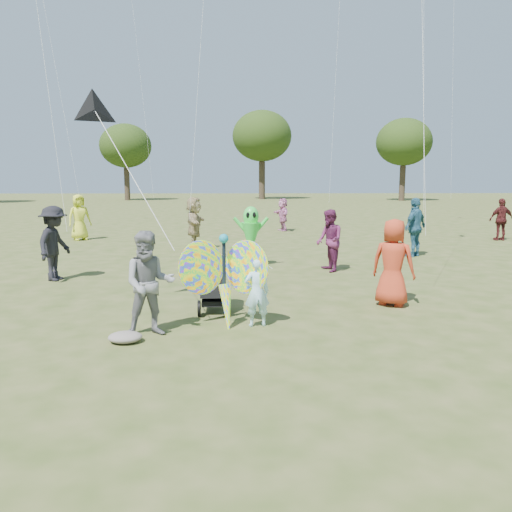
% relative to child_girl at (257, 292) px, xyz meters
% --- Properties ---
extents(ground, '(160.00, 160.00, 0.00)m').
position_rel_child_girl_xyz_m(ground, '(0.21, -0.72, -0.60)').
color(ground, '#51592B').
rests_on(ground, ground).
extents(child_girl, '(0.48, 0.36, 1.20)m').
position_rel_child_girl_xyz_m(child_girl, '(0.00, 0.00, 0.00)').
color(child_girl, '#B3ECFE').
rests_on(child_girl, ground).
extents(adult_man, '(0.94, 0.79, 1.70)m').
position_rel_child_girl_xyz_m(adult_man, '(-1.73, -0.47, 0.25)').
color(adult_man, gray).
rests_on(adult_man, ground).
extents(grey_bag, '(0.53, 0.43, 0.17)m').
position_rel_child_girl_xyz_m(grey_bag, '(-2.07, -0.81, -0.51)').
color(grey_bag, gray).
rests_on(grey_bag, ground).
extents(crowd_a, '(1.01, 0.91, 1.74)m').
position_rel_child_girl_xyz_m(crowd_a, '(2.74, 1.35, 0.27)').
color(crowd_a, '#BD381E').
rests_on(crowd_a, ground).
extents(crowd_b, '(0.88, 1.30, 1.86)m').
position_rel_child_girl_xyz_m(crowd_b, '(-4.89, 4.05, 0.33)').
color(crowd_b, black).
rests_on(crowd_b, ground).
extents(crowd_c, '(1.15, 1.09, 1.91)m').
position_rel_child_girl_xyz_m(crowd_c, '(5.36, 7.67, 0.36)').
color(crowd_c, '#2D607B').
rests_on(crowd_c, ground).
extents(crowd_d, '(0.61, 1.76, 1.88)m').
position_rel_child_girl_xyz_m(crowd_d, '(-1.95, 9.35, 0.34)').
color(crowd_d, tan).
rests_on(crowd_d, ground).
extents(crowd_e, '(0.78, 0.93, 1.70)m').
position_rel_child_girl_xyz_m(crowd_e, '(2.12, 5.07, 0.25)').
color(crowd_e, '#66224D').
rests_on(crowd_e, ground).
extents(crowd_g, '(1.10, 1.02, 1.88)m').
position_rel_child_girl_xyz_m(crowd_g, '(-6.94, 12.36, 0.34)').
color(crowd_g, yellow).
rests_on(crowd_g, ground).
extents(crowd_h, '(1.03, 0.48, 1.72)m').
position_rel_child_girl_xyz_m(crowd_h, '(10.35, 11.77, 0.26)').
color(crowd_h, '#491819').
rests_on(crowd_h, ground).
extents(crowd_j, '(0.88, 1.54, 1.59)m').
position_rel_child_girl_xyz_m(crowd_j, '(1.71, 15.85, 0.20)').
color(crowd_j, '#C771A4').
rests_on(crowd_j, ground).
extents(jogging_stroller, '(0.54, 1.06, 1.09)m').
position_rel_child_girl_xyz_m(jogging_stroller, '(-0.80, 1.03, 0.01)').
color(jogging_stroller, black).
rests_on(jogging_stroller, ground).
extents(butterfly_kite, '(1.74, 0.75, 1.79)m').
position_rel_child_girl_xyz_m(butterfly_kite, '(-0.54, 0.01, 0.21)').
color(butterfly_kite, '#FA2733').
rests_on(butterfly_kite, ground).
extents(delta_kite_rig, '(1.98, 1.59, 2.76)m').
position_rel_child_girl_xyz_m(delta_kite_rig, '(-2.84, 0.89, 3.09)').
color(delta_kite_rig, black).
rests_on(delta_kite_rig, ground).
extents(alien_kite, '(1.12, 0.69, 1.74)m').
position_rel_child_girl_xyz_m(alien_kite, '(0.00, 5.88, 0.37)').
color(alien_kite, '#33DB44').
rests_on(alien_kite, ground).
extents(tree_line, '(91.78, 33.60, 10.79)m').
position_rel_child_girl_xyz_m(tree_line, '(3.87, 44.27, 6.26)').
color(tree_line, '#3A2D21').
rests_on(tree_line, ground).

